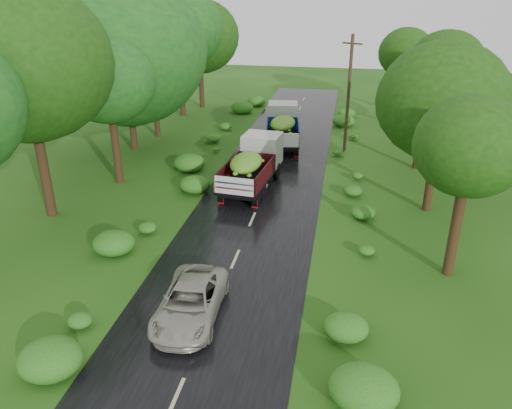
% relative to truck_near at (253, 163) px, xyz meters
% --- Properties ---
extents(ground, '(120.00, 120.00, 0.00)m').
position_rel_truck_near_xyz_m(ground, '(0.75, -16.24, -1.50)').
color(ground, '#1C430E').
rests_on(ground, ground).
extents(road, '(6.50, 80.00, 0.02)m').
position_rel_truck_near_xyz_m(road, '(0.75, -11.24, -1.49)').
color(road, black).
rests_on(road, ground).
extents(road_lines, '(0.12, 69.60, 0.00)m').
position_rel_truck_near_xyz_m(road_lines, '(0.75, -10.24, -1.47)').
color(road_lines, '#BFB78C').
rests_on(road_lines, road).
extents(truck_near, '(2.86, 6.49, 2.64)m').
position_rel_truck_near_xyz_m(truck_near, '(0.00, 0.00, 0.00)').
color(truck_near, black).
rests_on(truck_near, ground).
extents(truck_far, '(3.02, 6.53, 2.65)m').
position_rel_truck_near_xyz_m(truck_far, '(0.60, 8.35, 0.00)').
color(truck_far, black).
rests_on(truck_far, ground).
extents(car, '(2.28, 4.60, 1.25)m').
position_rel_truck_near_xyz_m(car, '(0.06, -12.46, -0.85)').
color(car, '#A7A595').
rests_on(car, road).
extents(utility_pole, '(1.30, 0.66, 7.90)m').
position_rel_truck_near_xyz_m(utility_pole, '(5.09, 7.49, 2.57)').
color(utility_pole, '#382616').
rests_on(utility_pole, ground).
extents(trees_left, '(5.63, 33.34, 9.47)m').
position_rel_truck_near_xyz_m(trees_left, '(-9.22, 4.75, 5.22)').
color(trees_left, black).
rests_on(trees_left, ground).
extents(trees_right, '(5.69, 30.60, 7.34)m').
position_rel_truck_near_xyz_m(trees_right, '(10.12, 5.44, 3.85)').
color(trees_right, black).
rests_on(trees_right, ground).
extents(shrubs, '(11.90, 44.00, 0.70)m').
position_rel_truck_near_xyz_m(shrubs, '(0.75, -2.24, -1.15)').
color(shrubs, '#2C6117').
rests_on(shrubs, ground).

